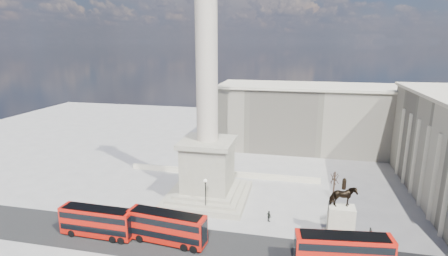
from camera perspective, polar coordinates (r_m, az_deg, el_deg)
ground at (r=59.55m, az=-3.87°, el=-13.30°), size 180.00×180.00×0.00m
asphalt_road at (r=50.03m, az=-1.45°, el=-19.02°), size 120.00×9.00×0.01m
nelsons_column at (r=59.52m, az=-2.73°, el=0.01°), size 14.00×14.00×49.85m
balustrade_wall at (r=73.46m, az=-0.36°, el=-7.37°), size 40.00×0.60×1.10m
building_northeast at (r=92.80m, az=15.16°, el=1.68°), size 51.00×17.00×16.60m
red_bus_a at (r=54.56m, az=-19.94°, el=-14.16°), size 10.81×2.76×4.36m
red_bus_b at (r=50.58m, az=-9.24°, el=-15.68°), size 11.34×3.69×4.52m
red_bus_c at (r=47.16m, az=18.95°, el=-18.57°), size 11.75×4.02×4.67m
victorian_lamp at (r=56.95m, az=-3.04°, el=-10.65°), size 0.52×0.52×6.03m
equestrian_statue at (r=53.15m, az=18.58°, el=-13.70°), size 4.44×3.33×9.14m
bare_tree_mid at (r=62.77m, az=17.63°, el=-7.68°), size 1.61×1.61×6.10m
pedestrian_walking at (r=56.01m, az=22.78°, el=-15.45°), size 0.65×0.58×1.50m
pedestrian_standing at (r=52.06m, az=19.90°, el=-17.48°), size 0.97×0.93×1.58m
pedestrian_crossing at (r=56.20m, az=7.35°, el=-14.11°), size 1.06×1.06×1.80m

